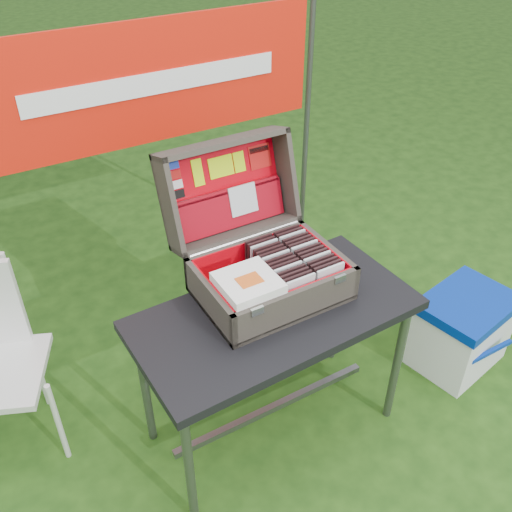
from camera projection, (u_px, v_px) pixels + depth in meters
ground at (278, 440)px, 2.55m from camera, size 80.00×80.00×0.00m
table at (273, 373)px, 2.41m from camera, size 1.13×0.59×0.69m
table_top at (275, 315)px, 2.22m from camera, size 1.13×0.59×0.04m
table_leg_fl at (189, 467)px, 2.07m from camera, size 0.04×0.04×0.65m
table_leg_fr at (396, 365)px, 2.48m from camera, size 0.04×0.04×0.65m
table_leg_bl at (145, 387)px, 2.38m from camera, size 0.04×0.04×0.65m
table_leg_br at (336, 308)px, 2.78m from camera, size 0.04×0.04×0.65m
table_brace at (273, 408)px, 2.55m from camera, size 0.96×0.03×0.03m
suitcase at (263, 234)px, 2.19m from camera, size 0.56×0.56×0.51m
suitcase_base_bottom at (271, 292)px, 2.29m from camera, size 0.56×0.40×0.02m
suitcase_base_wall_front at (298, 306)px, 2.12m from camera, size 0.56×0.02×0.15m
suitcase_base_wall_back at (247, 255)px, 2.38m from camera, size 0.56×0.02×0.15m
suitcase_base_wall_left at (210, 302)px, 2.14m from camera, size 0.02×0.40×0.15m
suitcase_base_wall_right at (326, 259)px, 2.36m from camera, size 0.02×0.40×0.15m
suitcase_liner_floor at (271, 289)px, 2.28m from camera, size 0.52×0.36×0.01m
suitcase_latch_left at (257, 311)px, 2.00m from camera, size 0.05×0.01×0.03m
suitcase_latch_right at (340, 279)px, 2.15m from camera, size 0.05×0.01×0.03m
suitcase_hinge at (246, 239)px, 2.35m from camera, size 0.51×0.02×0.02m
suitcase_lid_back at (223, 187)px, 2.39m from camera, size 0.56×0.14×0.39m
suitcase_lid_rim_far at (221, 143)px, 2.27m from camera, size 0.56×0.15×0.07m
suitcase_lid_rim_near at (237, 232)px, 2.41m from camera, size 0.56×0.15×0.07m
suitcase_lid_rim_left at (168, 206)px, 2.23m from camera, size 0.02×0.26×0.43m
suitcase_lid_rim_right at (285, 173)px, 2.45m from camera, size 0.02×0.26×0.43m
suitcase_lid_liner at (224, 187)px, 2.38m from camera, size 0.52×0.11×0.34m
suitcase_liner_wall_front at (296, 302)px, 2.12m from camera, size 0.52×0.01×0.13m
suitcase_liner_wall_back at (249, 254)px, 2.37m from camera, size 0.52×0.01×0.13m
suitcase_liner_wall_left at (213, 298)px, 2.14m from camera, size 0.01×0.36×0.13m
suitcase_liner_wall_right at (324, 258)px, 2.35m from camera, size 0.01×0.36×0.13m
suitcase_lid_pocket at (230, 209)px, 2.40m from camera, size 0.50×0.08×0.16m
suitcase_pocket_edge at (227, 191)px, 2.37m from camera, size 0.49×0.03×0.03m
suitcase_pocket_cd at (243, 200)px, 2.40m from camera, size 0.13×0.05×0.12m
lid_sticker_cc_a at (172, 165)px, 2.24m from camera, size 0.06×0.01×0.03m
lid_sticker_cc_b at (174, 175)px, 2.26m from camera, size 0.06×0.01×0.03m
lid_sticker_cc_c at (176, 185)px, 2.27m from camera, size 0.06×0.01×0.03m
lid_sticker_cc_d at (178, 194)px, 2.28m from camera, size 0.06×0.01×0.03m
lid_card_neon_tall at (198, 173)px, 2.30m from camera, size 0.05×0.04×0.11m
lid_card_neon_main at (221, 167)px, 2.35m from camera, size 0.11×0.03×0.08m
lid_card_neon_small at (239, 162)px, 2.38m from camera, size 0.05×0.03×0.08m
lid_sticker_band at (260, 157)px, 2.42m from camera, size 0.10×0.03×0.10m
lid_sticker_band_bar at (259, 150)px, 2.41m from camera, size 0.09×0.01×0.02m
cd_left_0 at (300, 293)px, 2.14m from camera, size 0.12×0.01×0.14m
cd_left_1 at (297, 290)px, 2.16m from camera, size 0.12×0.01×0.14m
cd_left_2 at (294, 287)px, 2.17m from camera, size 0.12×0.01×0.14m
cd_left_3 at (291, 284)px, 2.19m from camera, size 0.12×0.01×0.14m
cd_left_4 at (288, 280)px, 2.21m from camera, size 0.12×0.01×0.14m
cd_left_5 at (284, 277)px, 2.22m from camera, size 0.12×0.01×0.14m
cd_left_6 at (281, 274)px, 2.24m from camera, size 0.12×0.01×0.14m
cd_left_7 at (278, 271)px, 2.25m from camera, size 0.12×0.01×0.14m
cd_left_8 at (275, 269)px, 2.27m from camera, size 0.12×0.01×0.14m
cd_left_9 at (273, 266)px, 2.28m from camera, size 0.12×0.01×0.14m
cd_left_10 at (270, 263)px, 2.30m from camera, size 0.12×0.01×0.14m
cd_left_11 at (267, 260)px, 2.31m from camera, size 0.12×0.01×0.14m
cd_left_12 at (264, 257)px, 2.33m from camera, size 0.12×0.01×0.14m
cd_left_13 at (261, 255)px, 2.35m from camera, size 0.12×0.01×0.14m
cd_left_14 at (258, 252)px, 2.36m from camera, size 0.12×0.01×0.14m
cd_right_0 at (330, 282)px, 2.20m from camera, size 0.12×0.01×0.14m
cd_right_1 at (326, 279)px, 2.21m from camera, size 0.12×0.01×0.14m
cd_right_2 at (323, 276)px, 2.23m from camera, size 0.12×0.01×0.14m
cd_right_3 at (319, 273)px, 2.25m from camera, size 0.12×0.01×0.14m
cd_right_4 at (316, 270)px, 2.26m from camera, size 0.12×0.01×0.14m
cd_right_5 at (313, 267)px, 2.28m from camera, size 0.12×0.01×0.14m
cd_right_6 at (310, 264)px, 2.29m from camera, size 0.12×0.01×0.14m
cd_right_7 at (307, 261)px, 2.31m from camera, size 0.12×0.01×0.14m
cd_right_8 at (304, 258)px, 2.32m from camera, size 0.12×0.01×0.14m
cd_right_9 at (301, 256)px, 2.34m from camera, size 0.12×0.01×0.14m
cd_right_10 at (298, 253)px, 2.35m from camera, size 0.12×0.01×0.14m
cd_right_11 at (295, 250)px, 2.37m from camera, size 0.12×0.01×0.14m
cd_right_12 at (292, 248)px, 2.39m from camera, size 0.12×0.01×0.14m
cd_right_13 at (289, 245)px, 2.40m from camera, size 0.12×0.01×0.14m
cd_right_14 at (286, 243)px, 2.42m from camera, size 0.12×0.01×0.14m
songbook_0 at (248, 286)px, 2.09m from camera, size 0.21×0.21×0.00m
songbook_1 at (248, 285)px, 2.09m from camera, size 0.21×0.21×0.00m
songbook_2 at (248, 284)px, 2.09m from camera, size 0.21×0.21×0.00m
songbook_3 at (248, 283)px, 2.08m from camera, size 0.21×0.21×0.00m
songbook_4 at (248, 282)px, 2.08m from camera, size 0.21×0.21×0.00m
songbook_5 at (248, 280)px, 2.08m from camera, size 0.21×0.21×0.00m
songbook_6 at (248, 279)px, 2.08m from camera, size 0.21×0.21×0.00m
songbook_graphic at (249, 280)px, 2.07m from camera, size 0.09×0.07×0.00m
cooler at (461, 331)px, 2.84m from camera, size 0.51×0.42×0.40m
cooler_body at (460, 335)px, 2.85m from camera, size 0.48×0.40×0.34m
cooler_lid at (469, 304)px, 2.74m from camera, size 0.51×0.42×0.05m
cooler_handle at (491, 351)px, 2.70m from camera, size 0.27×0.02×0.02m
chair_leg_fr at (58, 422)px, 2.36m from camera, size 0.02×0.02×0.45m
chair_leg_br at (39, 370)px, 2.59m from camera, size 0.02×0.02×0.45m
chair_upright_right at (14, 294)px, 2.35m from camera, size 0.02×0.02×0.42m
cardboard_box at (334, 290)px, 3.11m from camera, size 0.38×0.22×0.38m
banner_post_right at (306, 136)px, 3.17m from camera, size 0.03×0.03×1.70m
banner at (156, 82)px, 2.55m from camera, size 1.60×0.02×0.55m
banner_text at (157, 83)px, 2.54m from camera, size 1.20×0.00×0.10m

